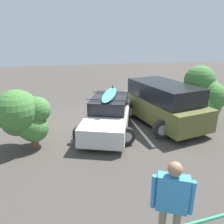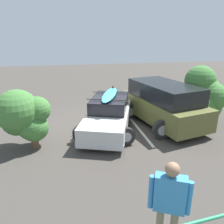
% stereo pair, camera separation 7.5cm
% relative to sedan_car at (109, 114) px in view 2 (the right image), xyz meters
% --- Properties ---
extents(ground_plane, '(44.00, 44.00, 0.02)m').
position_rel_sedan_car_xyz_m(ground_plane, '(0.33, -0.50, -0.66)').
color(ground_plane, '#423D38').
rests_on(ground_plane, ground).
extents(parking_stripe, '(0.12, 4.02, 0.00)m').
position_rel_sedan_car_xyz_m(parking_stripe, '(-1.21, 0.04, -0.65)').
color(parking_stripe, silver).
rests_on(parking_stripe, ground).
extents(sedan_car, '(3.16, 4.77, 1.64)m').
position_rel_sedan_car_xyz_m(sedan_car, '(0.00, 0.00, 0.00)').
color(sedan_car, silver).
rests_on(sedan_car, ground).
extents(suv_car, '(3.15, 4.66, 1.83)m').
position_rel_sedan_car_xyz_m(suv_car, '(-2.44, -0.08, 0.29)').
color(suv_car, brown).
rests_on(suv_car, ground).
extents(person_bystander, '(0.65, 0.42, 1.84)m').
position_rel_sedan_car_xyz_m(person_bystander, '(0.10, 5.75, 0.46)').
color(person_bystander, gray).
rests_on(person_bystander, ground).
extents(bush_near_left, '(1.82, 1.47, 2.09)m').
position_rel_sedan_car_xyz_m(bush_near_left, '(3.19, 1.04, 0.50)').
color(bush_near_left, brown).
rests_on(bush_near_left, ground).
extents(bush_near_right, '(1.95, 2.06, 2.55)m').
position_rel_sedan_car_xyz_m(bush_near_right, '(-4.34, -0.01, 0.51)').
color(bush_near_right, brown).
rests_on(bush_near_right, ground).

